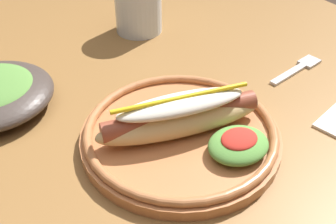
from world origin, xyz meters
TOP-DOWN VIEW (x-y plane):
  - dining_table at (0.00, 0.00)m, footprint 1.20×1.08m
  - hot_dog_plate at (0.06, -0.10)m, footprint 0.26×0.26m
  - fork at (0.33, -0.06)m, footprint 0.12×0.04m
  - water_cup at (0.18, 0.21)m, footprint 0.09×0.09m

SIDE VIEW (x-z plane):
  - dining_table at x=0.00m, z-range 0.28..1.02m
  - fork at x=0.33m, z-range 0.74..0.74m
  - hot_dog_plate at x=0.06m, z-range 0.72..0.80m
  - water_cup at x=0.18m, z-range 0.74..0.86m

